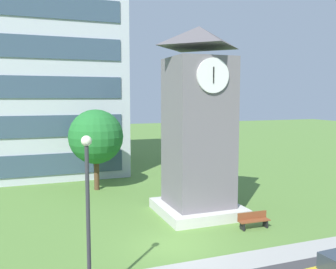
{
  "coord_description": "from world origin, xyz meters",
  "views": [
    {
      "loc": [
        -6.38,
        -16.19,
        7.21
      ],
      "look_at": [
        1.59,
        5.11,
        4.89
      ],
      "focal_mm": 39.54,
      "sensor_mm": 36.0,
      "label": 1
    }
  ],
  "objects_px": {
    "street_lamp": "(88,201)",
    "tree_near_tower": "(96,137)",
    "clock_tower": "(198,131)",
    "park_bench": "(253,220)"
  },
  "relations": [
    {
      "from": "clock_tower",
      "to": "street_lamp",
      "type": "relative_size",
      "value": 1.92
    },
    {
      "from": "clock_tower",
      "to": "street_lamp",
      "type": "height_order",
      "value": "clock_tower"
    },
    {
      "from": "clock_tower",
      "to": "tree_near_tower",
      "type": "distance_m",
      "value": 9.51
    },
    {
      "from": "street_lamp",
      "to": "tree_near_tower",
      "type": "bearing_deg",
      "value": 79.49
    },
    {
      "from": "clock_tower",
      "to": "street_lamp",
      "type": "bearing_deg",
      "value": -134.95
    },
    {
      "from": "park_bench",
      "to": "street_lamp",
      "type": "distance_m",
      "value": 11.01
    },
    {
      "from": "street_lamp",
      "to": "tree_near_tower",
      "type": "xyz_separation_m",
      "value": [
        2.96,
        15.95,
        0.48
      ]
    },
    {
      "from": "park_bench",
      "to": "tree_near_tower",
      "type": "relative_size",
      "value": 0.29
    },
    {
      "from": "clock_tower",
      "to": "tree_near_tower",
      "type": "relative_size",
      "value": 1.81
    },
    {
      "from": "street_lamp",
      "to": "tree_near_tower",
      "type": "distance_m",
      "value": 16.23
    }
  ]
}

